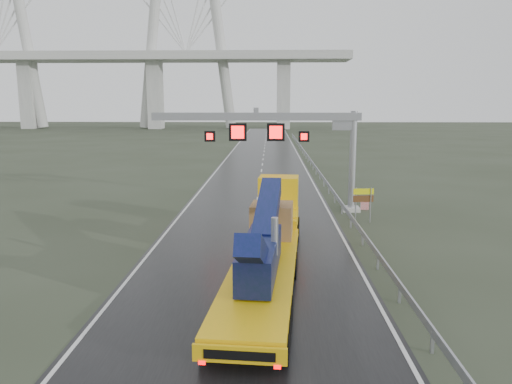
{
  "coord_description": "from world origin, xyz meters",
  "views": [
    {
      "loc": [
        1.02,
        -17.63,
        7.67
      ],
      "look_at": [
        0.29,
        7.66,
        3.2
      ],
      "focal_mm": 35.0,
      "sensor_mm": 36.0,
      "label": 1
    }
  ],
  "objects_px": {
    "striped_barrier": "(365,203)",
    "sign_gantry": "(286,133)",
    "exit_sign_pair": "(363,198)",
    "heavy_haul_truck": "(270,233)"
  },
  "relations": [
    {
      "from": "sign_gantry",
      "to": "heavy_haul_truck",
      "type": "bearing_deg",
      "value": -94.97
    },
    {
      "from": "sign_gantry",
      "to": "exit_sign_pair",
      "type": "relative_size",
      "value": 6.46
    },
    {
      "from": "heavy_haul_truck",
      "to": "striped_barrier",
      "type": "xyz_separation_m",
      "value": [
        6.98,
        13.12,
        -1.11
      ]
    },
    {
      "from": "heavy_haul_truck",
      "to": "exit_sign_pair",
      "type": "bearing_deg",
      "value": 60.5
    },
    {
      "from": "striped_barrier",
      "to": "sign_gantry",
      "type": "bearing_deg",
      "value": -168.86
    },
    {
      "from": "sign_gantry",
      "to": "exit_sign_pair",
      "type": "height_order",
      "value": "sign_gantry"
    },
    {
      "from": "sign_gantry",
      "to": "striped_barrier",
      "type": "height_order",
      "value": "sign_gantry"
    },
    {
      "from": "heavy_haul_truck",
      "to": "sign_gantry",
      "type": "bearing_deg",
      "value": 89.65
    },
    {
      "from": "exit_sign_pair",
      "to": "striped_barrier",
      "type": "height_order",
      "value": "exit_sign_pair"
    },
    {
      "from": "exit_sign_pair",
      "to": "striped_barrier",
      "type": "bearing_deg",
      "value": 71.86
    }
  ]
}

